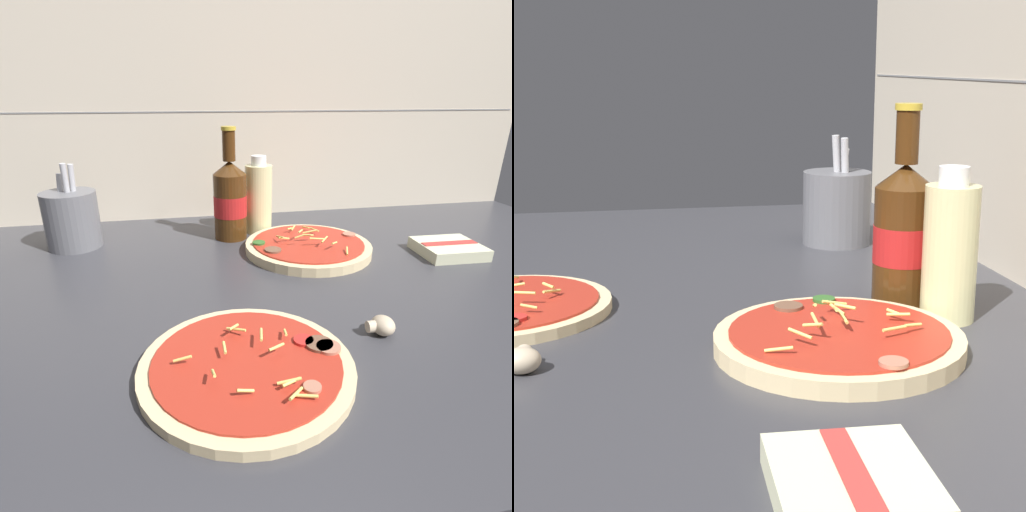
{
  "view_description": "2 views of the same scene",
  "coord_description": "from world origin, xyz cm",
  "views": [
    {
      "loc": [
        -18.44,
        -63.04,
        33.98
      ],
      "look_at": [
        -5.9,
        1.82,
        7.22
      ],
      "focal_mm": 28.0,
      "sensor_mm": 36.0,
      "label": 1
    },
    {
      "loc": [
        84.29,
        -7.8,
        32.42
      ],
      "look_at": [
        -7.59,
        8.96,
        9.39
      ],
      "focal_mm": 55.0,
      "sensor_mm": 36.0,
      "label": 2
    }
  ],
  "objects": [
    {
      "name": "counter_slab",
      "position": [
        0.0,
        0.0,
        1.25
      ],
      "size": [
        160.0,
        90.0,
        2.5
      ],
      "color": "#38383D",
      "rests_on": "ground"
    },
    {
      "name": "pizza_far",
      "position": [
        7.73,
        13.62,
        3.6
      ],
      "size": [
        26.85,
        26.85,
        5.2
      ],
      "color": "beige",
      "rests_on": "counter_slab"
    },
    {
      "name": "beer_bottle",
      "position": [
        -7.28,
        25.97,
        11.79
      ],
      "size": [
        7.64,
        7.64,
        25.21
      ],
      "color": "#47280F",
      "rests_on": "counter_slab"
    },
    {
      "name": "oil_bottle",
      "position": [
        0.3,
        29.11,
        10.98
      ],
      "size": [
        6.44,
        6.44,
        18.43
      ],
      "color": "beige",
      "rests_on": "counter_slab"
    },
    {
      "name": "mushroom_left",
      "position": [
        8.14,
        -18.93,
        3.83
      ],
      "size": [
        3.98,
        3.79,
        2.65
      ],
      "color": "beige",
      "rests_on": "counter_slab"
    },
    {
      "name": "utensil_crock",
      "position": [
        -42.04,
        26.74,
        8.8
      ],
      "size": [
        11.44,
        11.44,
        18.39
      ],
      "color": "slate",
      "rests_on": "counter_slab"
    },
    {
      "name": "dish_towel",
      "position": [
        36.57,
        6.66,
        3.71
      ],
      "size": [
        12.82,
        11.56,
        2.56
      ],
      "color": "beige",
      "rests_on": "counter_slab"
    }
  ]
}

